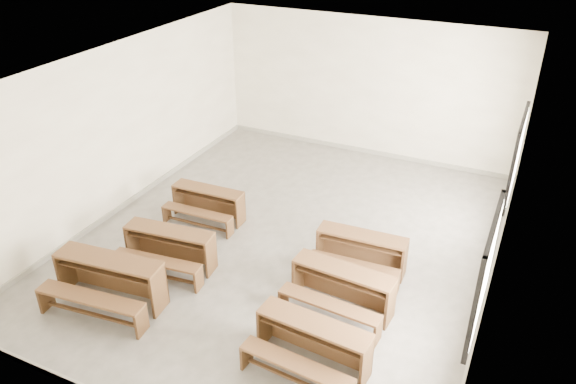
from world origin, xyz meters
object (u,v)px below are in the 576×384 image
at_px(desk_set_0, 109,278).
at_px(desk_set_4, 342,287).
at_px(desk_set_3, 312,342).
at_px(desk_set_5, 361,250).
at_px(desk_set_2, 207,202).
at_px(desk_set_1, 169,246).

xyz_separation_m(desk_set_0, desk_set_4, (3.25, 1.35, -0.04)).
bearing_deg(desk_set_3, desk_set_0, -173.73).
relative_size(desk_set_0, desk_set_5, 1.18).
xyz_separation_m(desk_set_2, desk_set_4, (3.23, -1.37, 0.04)).
distance_m(desk_set_0, desk_set_4, 3.52).
bearing_deg(desk_set_1, desk_set_0, -109.65).
xyz_separation_m(desk_set_3, desk_set_5, (-0.11, 2.31, -0.02)).
relative_size(desk_set_1, desk_set_4, 1.00).
height_order(desk_set_0, desk_set_1, desk_set_0).
height_order(desk_set_1, desk_set_3, desk_set_3).
distance_m(desk_set_1, desk_set_4, 2.99).
distance_m(desk_set_1, desk_set_5, 3.18).
xyz_separation_m(desk_set_0, desk_set_3, (3.30, 0.11, -0.04)).
relative_size(desk_set_0, desk_set_4, 1.11).
xyz_separation_m(desk_set_3, desk_set_4, (-0.05, 1.25, 0.00)).
height_order(desk_set_4, desk_set_5, desk_set_4).
xyz_separation_m(desk_set_4, desk_set_5, (-0.06, 1.06, -0.02)).
bearing_deg(desk_set_3, desk_set_1, 165.40).
distance_m(desk_set_1, desk_set_3, 3.21).
distance_m(desk_set_0, desk_set_3, 3.31).
height_order(desk_set_0, desk_set_3, desk_set_0).
bearing_deg(desk_set_4, desk_set_5, 97.42).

